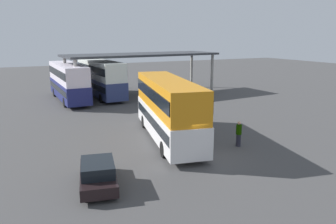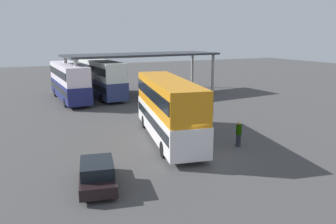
{
  "view_description": "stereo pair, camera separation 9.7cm",
  "coord_description": "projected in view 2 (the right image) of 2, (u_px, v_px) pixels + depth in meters",
  "views": [
    {
      "loc": [
        -9.88,
        -15.74,
        7.23
      ],
      "look_at": [
        -0.15,
        4.2,
        2.0
      ],
      "focal_mm": 34.55,
      "sensor_mm": 36.0,
      "label": 1
    },
    {
      "loc": [
        -9.79,
        -15.78,
        7.23
      ],
      "look_at": [
        -0.15,
        4.2,
        2.0
      ],
      "focal_mm": 34.55,
      "sensor_mm": 36.0,
      "label": 2
    }
  ],
  "objects": [
    {
      "name": "ground_plane",
      "position": [
        200.0,
        158.0,
        19.63
      ],
      "size": [
        140.0,
        140.0,
        0.0
      ],
      "primitive_type": "plane",
      "color": "#444344"
    },
    {
      "name": "double_decker_main",
      "position": [
        168.0,
        107.0,
        22.72
      ],
      "size": [
        4.67,
        11.21,
        4.3
      ],
      "rotation": [
        0.0,
        0.0,
        1.37
      ],
      "color": "white",
      "rests_on": "ground_plane"
    },
    {
      "name": "parked_hatchback",
      "position": [
        97.0,
        173.0,
        15.8
      ],
      "size": [
        2.47,
        4.22,
        1.35
      ],
      "rotation": [
        0.0,
        0.0,
        1.36
      ],
      "color": "black",
      "rests_on": "ground_plane"
    },
    {
      "name": "double_decker_near_canopy",
      "position": [
        69.0,
        81.0,
        36.7
      ],
      "size": [
        2.8,
        11.28,
        4.17
      ],
      "rotation": [
        0.0,
        0.0,
        1.6
      ],
      "color": "navy",
      "rests_on": "ground_plane"
    },
    {
      "name": "double_decker_mid_row",
      "position": [
        101.0,
        77.0,
        39.01
      ],
      "size": [
        3.18,
        11.44,
        4.39
      ],
      "rotation": [
        0.0,
        0.0,
        1.63
      ],
      "color": "navy",
      "rests_on": "ground_plane"
    },
    {
      "name": "depot_canopy",
      "position": [
        143.0,
        56.0,
        39.66
      ],
      "size": [
        19.4,
        7.35,
        5.14
      ],
      "rotation": [
        0.0,
        0.0,
        0.07
      ],
      "color": "#33353A",
      "rests_on": "ground_plane"
    },
    {
      "name": "pedestrian_waiting",
      "position": [
        239.0,
        134.0,
        21.55
      ],
      "size": [
        0.38,
        0.38,
        1.73
      ],
      "rotation": [
        0.0,
        0.0,
        4.27
      ],
      "color": "#262633",
      "rests_on": "ground_plane"
    }
  ]
}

